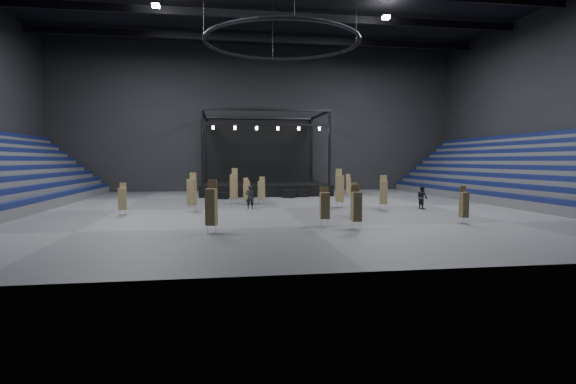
{
  "coord_description": "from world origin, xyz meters",
  "views": [
    {
      "loc": [
        -4.94,
        -35.39,
        3.76
      ],
      "look_at": [
        0.18,
        -2.0,
        1.4
      ],
      "focal_mm": 28.0,
      "sensor_mm": 36.0,
      "label": 1
    }
  ],
  "objects": [
    {
      "name": "floor",
      "position": [
        0.0,
        0.0,
        0.0
      ],
      "size": [
        50.0,
        50.0,
        0.0
      ],
      "primitive_type": "plane",
      "color": "#474749",
      "rests_on": "ground"
    },
    {
      "name": "flight_case_mid",
      "position": [
        2.02,
        9.35,
        0.43
      ],
      "size": [
        1.45,
        1.1,
        0.86
      ],
      "primitive_type": "cube",
      "rotation": [
        0.0,
        0.0,
        -0.4
      ],
      "color": "black",
      "rests_on": "floor"
    },
    {
      "name": "stage",
      "position": [
        0.0,
        16.24,
        1.45
      ],
      "size": [
        14.0,
        10.0,
        9.2
      ],
      "color": "black",
      "rests_on": "floor"
    },
    {
      "name": "chair_stack_5",
      "position": [
        -3.68,
        4.1,
        1.57
      ],
      "size": [
        0.71,
        0.71,
        3.11
      ],
      "rotation": [
        0.0,
        0.0,
        -0.41
      ],
      "color": "silver",
      "rests_on": "floor"
    },
    {
      "name": "chair_stack_10",
      "position": [
        -6.96,
        -1.53,
        1.48
      ],
      "size": [
        0.72,
        0.72,
        2.89
      ],
      "rotation": [
        0.0,
        0.0,
        -0.42
      ],
      "color": "silver",
      "rests_on": "floor"
    },
    {
      "name": "chair_stack_12",
      "position": [
        -11.56,
        -3.26,
        1.17
      ],
      "size": [
        0.51,
        0.51,
        2.24
      ],
      "rotation": [
        0.0,
        0.0,
        -0.13
      ],
      "color": "silver",
      "rests_on": "floor"
    },
    {
      "name": "bleachers_right",
      "position": [
        22.94,
        0.0,
        1.73
      ],
      "size": [
        7.2,
        40.0,
        6.4
      ],
      "color": "#464648",
      "rests_on": "floor"
    },
    {
      "name": "truss_ring",
      "position": [
        -0.0,
        0.0,
        13.0
      ],
      "size": [
        12.3,
        12.3,
        5.15
      ],
      "color": "black",
      "rests_on": "ceiling"
    },
    {
      "name": "chair_stack_3",
      "position": [
        4.13,
        -6.15,
        1.18
      ],
      "size": [
        0.45,
        0.45,
        2.29
      ],
      "rotation": [
        0.0,
        0.0,
        -0.02
      ],
      "color": "silver",
      "rests_on": "floor"
    },
    {
      "name": "chair_stack_0",
      "position": [
        7.83,
        8.01,
        1.24
      ],
      "size": [
        0.5,
        0.5,
        2.43
      ],
      "rotation": [
        0.0,
        0.0,
        -0.17
      ],
      "color": "silver",
      "rests_on": "floor"
    },
    {
      "name": "flight_case_right",
      "position": [
        3.48,
        10.1,
        0.41
      ],
      "size": [
        1.24,
        0.65,
        0.82
      ],
      "primitive_type": "cube",
      "rotation": [
        0.0,
        0.0,
        -0.03
      ],
      "color": "black",
      "rests_on": "floor"
    },
    {
      "name": "chair_stack_7",
      "position": [
        4.66,
        -0.32,
        1.57
      ],
      "size": [
        0.61,
        0.61,
        3.12
      ],
      "rotation": [
        0.0,
        0.0,
        0.14
      ],
      "color": "silver",
      "rests_on": "floor"
    },
    {
      "name": "flight_case_left",
      "position": [
        -4.59,
        8.87,
        0.34
      ],
      "size": [
        1.15,
        0.89,
        0.69
      ],
      "primitive_type": "cube",
      "rotation": [
        0.0,
        0.0,
        -0.43
      ],
      "color": "black",
      "rests_on": "floor"
    },
    {
      "name": "chair_stack_9",
      "position": [
        7.45,
        -2.76,
        1.39
      ],
      "size": [
        0.66,
        0.66,
        2.67
      ],
      "rotation": [
        0.0,
        0.0,
        -0.25
      ],
      "color": "silver",
      "rests_on": "floor"
    },
    {
      "name": "chair_stack_13",
      "position": [
        -2.66,
        3.04,
        1.11
      ],
      "size": [
        0.55,
        0.55,
        2.12
      ],
      "rotation": [
        0.0,
        0.0,
        -0.31
      ],
      "color": "silver",
      "rests_on": "floor"
    },
    {
      "name": "chair_stack_2",
      "position": [
        9.58,
        -10.49,
        1.16
      ],
      "size": [
        0.46,
        0.46,
        2.25
      ],
      "rotation": [
        0.0,
        0.0,
        0.08
      ],
      "color": "silver",
      "rests_on": "floor"
    },
    {
      "name": "chair_stack_8",
      "position": [
        -5.36,
        -11.99,
        1.43
      ],
      "size": [
        0.65,
        0.65,
        2.79
      ],
      "rotation": [
        0.0,
        0.0,
        -0.31
      ],
      "color": "silver",
      "rests_on": "floor"
    },
    {
      "name": "chair_stack_4",
      "position": [
        -2.33,
        8.01,
        1.14
      ],
      "size": [
        0.63,
        0.63,
        2.12
      ],
      "rotation": [
        0.0,
        0.0,
        0.33
      ],
      "color": "silver",
      "rests_on": "floor"
    },
    {
      "name": "man_center",
      "position": [
        -2.59,
        -0.59,
        0.92
      ],
      "size": [
        0.73,
        0.54,
        1.84
      ],
      "primitive_type": "imported",
      "rotation": [
        0.0,
        0.0,
        2.98
      ],
      "color": "black",
      "rests_on": "floor"
    },
    {
      "name": "wall_right",
      "position": [
        25.0,
        0.0,
        9.0
      ],
      "size": [
        0.2,
        42.0,
        18.0
      ],
      "primitive_type": "cube",
      "color": "black",
      "rests_on": "ground"
    },
    {
      "name": "chair_stack_11",
      "position": [
        2.53,
        -11.58,
        1.27
      ],
      "size": [
        0.52,
        0.52,
        2.44
      ],
      "rotation": [
        0.0,
        0.0,
        0.04
      ],
      "color": "silver",
      "rests_on": "floor"
    },
    {
      "name": "chair_stack_1",
      "position": [
        -1.32,
        3.47,
        1.25
      ],
      "size": [
        0.67,
        0.67,
        2.38
      ],
      "rotation": [
        0.0,
        0.0,
        -0.41
      ],
      "color": "silver",
      "rests_on": "floor"
    },
    {
      "name": "chair_stack_6",
      "position": [
        1.02,
        -10.43,
        1.23
      ],
      "size": [
        0.56,
        0.56,
        2.3
      ],
      "rotation": [
        0.0,
        0.0,
        -0.08
      ],
      "color": "silver",
      "rests_on": "floor"
    },
    {
      "name": "crew_member",
      "position": [
        10.71,
        -2.52,
        0.91
      ],
      "size": [
        0.86,
        1.01,
        1.82
      ],
      "primitive_type": "imported",
      "rotation": [
        0.0,
        0.0,
        1.78
      ],
      "color": "black",
      "rests_on": "floor"
    },
    {
      "name": "wall_back",
      "position": [
        0.0,
        21.0,
        9.0
      ],
      "size": [
        50.0,
        0.2,
        18.0
      ],
      "primitive_type": "cube",
      "color": "black",
      "rests_on": "ground"
    }
  ]
}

